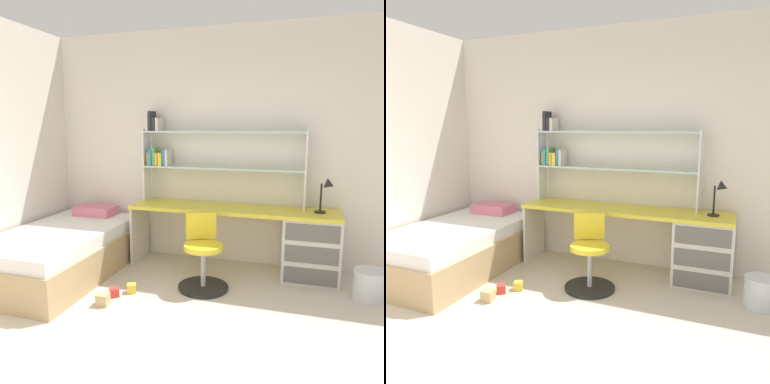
# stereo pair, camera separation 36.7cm
# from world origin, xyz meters

# --- Properties ---
(room_shell) EXTENTS (5.70, 6.43, 2.80)m
(room_shell) POSITION_xyz_m (-1.26, 1.29, 1.40)
(room_shell) COLOR silver
(room_shell) RESTS_ON ground_plane
(desk) EXTENTS (2.36, 0.54, 0.74)m
(desk) POSITION_xyz_m (0.67, 2.42, 0.42)
(desk) COLOR gold
(desk) RESTS_ON ground_plane
(bookshelf_hutch) EXTENTS (1.93, 0.22, 1.10)m
(bookshelf_hutch) POSITION_xyz_m (-0.41, 2.57, 1.36)
(bookshelf_hutch) COLOR silver
(bookshelf_hutch) RESTS_ON desk
(desk_lamp) EXTENTS (0.20, 0.17, 0.38)m
(desk_lamp) POSITION_xyz_m (1.04, 2.41, 0.99)
(desk_lamp) COLOR black
(desk_lamp) RESTS_ON desk
(swivel_chair) EXTENTS (0.52, 0.52, 0.76)m
(swivel_chair) POSITION_xyz_m (-0.15, 1.83, 0.30)
(swivel_chair) COLOR black
(swivel_chair) RESTS_ON ground_plane
(bed_platform) EXTENTS (1.13, 1.96, 0.64)m
(bed_platform) POSITION_xyz_m (-1.77, 1.73, 0.26)
(bed_platform) COLOR tan
(bed_platform) RESTS_ON ground_plane
(waste_bin) EXTENTS (0.30, 0.30, 0.29)m
(waste_bin) POSITION_xyz_m (1.46, 2.05, 0.15)
(waste_bin) COLOR silver
(waste_bin) RESTS_ON ground_plane
(toy_block_natural_0) EXTENTS (0.12, 0.12, 0.11)m
(toy_block_natural_0) POSITION_xyz_m (-0.94, 1.17, 0.05)
(toy_block_natural_0) COLOR tan
(toy_block_natural_0) RESTS_ON ground_plane
(toy_block_red_1) EXTENTS (0.12, 0.12, 0.09)m
(toy_block_red_1) POSITION_xyz_m (-0.92, 1.36, 0.04)
(toy_block_red_1) COLOR red
(toy_block_red_1) RESTS_ON ground_plane
(toy_block_yellow_2) EXTENTS (0.12, 0.12, 0.09)m
(toy_block_yellow_2) POSITION_xyz_m (-0.80, 1.49, 0.04)
(toy_block_yellow_2) COLOR gold
(toy_block_yellow_2) RESTS_ON ground_plane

